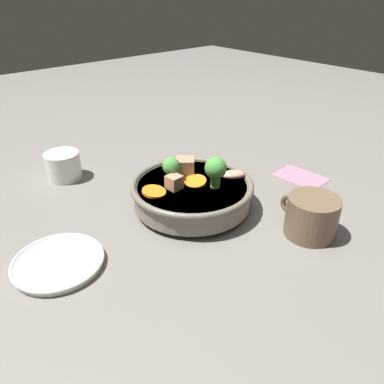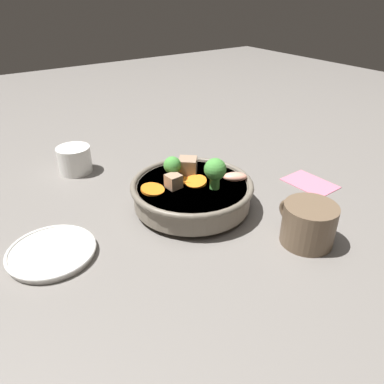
{
  "view_description": "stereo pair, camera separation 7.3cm",
  "coord_description": "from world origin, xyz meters",
  "views": [
    {
      "loc": [
        -0.48,
        0.42,
        0.4
      ],
      "look_at": [
        0.0,
        0.0,
        0.03
      ],
      "focal_mm": 35.0,
      "sensor_mm": 36.0,
      "label": 1
    },
    {
      "loc": [
        -0.52,
        0.36,
        0.4
      ],
      "look_at": [
        0.0,
        0.0,
        0.03
      ],
      "focal_mm": 35.0,
      "sensor_mm": 36.0,
      "label": 2
    }
  ],
  "objects": [
    {
      "name": "stirfry_bowl",
      "position": [
        0.0,
        -0.0,
        0.04
      ],
      "size": [
        0.24,
        0.24,
        0.11
      ],
      "color": "slate",
      "rests_on": "ground_plane"
    },
    {
      "name": "ground_plane",
      "position": [
        0.0,
        0.0,
        0.0
      ],
      "size": [
        3.0,
        3.0,
        0.0
      ],
      "primitive_type": "plane",
      "color": "slate"
    },
    {
      "name": "side_saucer",
      "position": [
        0.01,
        0.28,
        0.01
      ],
      "size": [
        0.15,
        0.15,
        0.01
      ],
      "color": "white",
      "rests_on": "ground_plane"
    },
    {
      "name": "dark_mug",
      "position": [
        -0.2,
        -0.1,
        0.04
      ],
      "size": [
        0.11,
        0.09,
        0.07
      ],
      "color": "brown",
      "rests_on": "ground_plane"
    },
    {
      "name": "tea_cup",
      "position": [
        0.29,
        0.13,
        0.03
      ],
      "size": [
        0.08,
        0.08,
        0.06
      ],
      "color": "white",
      "rests_on": "ground_plane"
    },
    {
      "name": "napkin",
      "position": [
        -0.07,
        -0.27,
        0.0
      ],
      "size": [
        0.11,
        0.08,
        0.0
      ],
      "color": "#D16B84",
      "rests_on": "ground_plane"
    }
  ]
}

